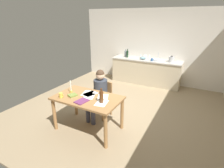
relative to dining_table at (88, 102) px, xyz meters
name	(u,v)px	position (x,y,z in m)	size (l,w,h in m)	color
ground_plane	(119,110)	(0.19, 1.09, -0.67)	(5.20, 5.20, 0.04)	#937F60
wall_back	(150,47)	(0.19, 3.69, 0.65)	(5.20, 0.12, 2.60)	silver
kitchen_counter	(146,71)	(0.19, 3.33, -0.20)	(2.46, 0.64, 0.90)	beige
dining_table	(88,102)	(0.00, 0.00, 0.00)	(1.38, 0.83, 0.76)	#9E7042
chair_at_table	(103,97)	(-0.03, 0.65, -0.18)	(0.45, 0.45, 0.86)	#9E7042
person_seated	(99,92)	(-0.04, 0.51, 0.03)	(0.38, 0.62, 1.19)	#333842
coffee_mug	(61,95)	(-0.46, -0.27, 0.16)	(0.12, 0.08, 0.10)	#F2CC4C
candlestick	(71,89)	(-0.45, 0.02, 0.19)	(0.06, 0.06, 0.28)	gold
book_magazine	(73,95)	(-0.31, -0.10, 0.13)	(0.14, 0.17, 0.03)	olive
book_cookery	(82,101)	(0.02, -0.22, 0.12)	(0.19, 0.26, 0.02)	#6D315E
paper_letter	(103,97)	(0.28, 0.15, 0.11)	(0.21, 0.30, 0.00)	white
paper_bill	(88,93)	(-0.12, 0.17, 0.11)	(0.21, 0.30, 0.00)	white
paper_envelope	(90,94)	(-0.05, 0.17, 0.11)	(0.21, 0.30, 0.00)	white
paper_receipt	(89,96)	(0.01, 0.05, 0.11)	(0.21, 0.30, 0.00)	white
paper_notice	(102,103)	(0.39, -0.09, 0.11)	(0.21, 0.30, 0.00)	white
wine_bottle_on_table	(101,97)	(0.38, -0.07, 0.23)	(0.08, 0.08, 0.29)	#593319
sink_unit	(157,60)	(0.56, 3.33, 0.27)	(0.36, 0.36, 0.24)	#B2B7BC
bottle_oil	(125,54)	(-0.65, 3.38, 0.37)	(0.07, 0.07, 0.28)	#8C999E
bottle_vinegar	(127,54)	(-0.55, 3.32, 0.38)	(0.07, 0.07, 0.30)	black
mixing_bowl	(143,58)	(0.07, 3.28, 0.29)	(0.21, 0.21, 0.09)	#668C99
stovetop_kettle	(171,59)	(1.04, 3.33, 0.35)	(0.18, 0.18, 0.22)	#B7BABF
wine_glass_near_sink	(149,56)	(0.24, 3.48, 0.36)	(0.07, 0.07, 0.15)	silver
wine_glass_by_kettle	(146,55)	(0.12, 3.48, 0.36)	(0.07, 0.07, 0.15)	silver
wine_glass_back_left	(144,55)	(0.06, 3.48, 0.36)	(0.07, 0.07, 0.15)	silver
wine_glass_back_right	(141,55)	(-0.08, 3.48, 0.36)	(0.07, 0.07, 0.15)	silver
teacup_on_counter	(152,60)	(0.42, 3.18, 0.29)	(0.12, 0.08, 0.09)	#33598C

